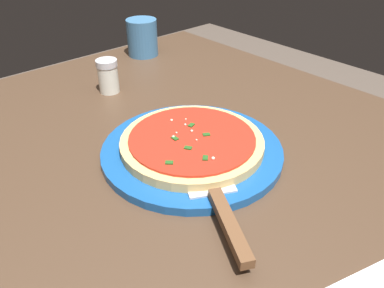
{
  "coord_description": "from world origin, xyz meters",
  "views": [
    {
      "loc": [
        0.43,
        -0.39,
        1.14
      ],
      "look_at": [
        0.04,
        -0.04,
        0.8
      ],
      "focal_mm": 35.53,
      "sensor_mm": 36.0,
      "label": 1
    }
  ],
  "objects_px": {
    "serving_plate": "(192,150)",
    "pizza_server": "(220,205)",
    "parmesan_shaker": "(108,76)",
    "cup_tall_drink": "(142,38)",
    "pizza": "(192,142)"
  },
  "relations": [
    {
      "from": "serving_plate",
      "to": "pizza",
      "type": "height_order",
      "value": "pizza"
    },
    {
      "from": "serving_plate",
      "to": "cup_tall_drink",
      "type": "bearing_deg",
      "value": 153.53
    },
    {
      "from": "serving_plate",
      "to": "parmesan_shaker",
      "type": "height_order",
      "value": "parmesan_shaker"
    },
    {
      "from": "pizza",
      "to": "parmesan_shaker",
      "type": "distance_m",
      "value": 0.31
    },
    {
      "from": "cup_tall_drink",
      "to": "parmesan_shaker",
      "type": "relative_size",
      "value": 1.3
    },
    {
      "from": "serving_plate",
      "to": "pizza_server",
      "type": "xyz_separation_m",
      "value": [
        0.14,
        -0.07,
        0.01
      ]
    },
    {
      "from": "serving_plate",
      "to": "pizza_server",
      "type": "distance_m",
      "value": 0.15
    },
    {
      "from": "pizza_server",
      "to": "cup_tall_drink",
      "type": "bearing_deg",
      "value": 153.17
    },
    {
      "from": "serving_plate",
      "to": "pizza_server",
      "type": "height_order",
      "value": "pizza_server"
    },
    {
      "from": "pizza_server",
      "to": "parmesan_shaker",
      "type": "height_order",
      "value": "parmesan_shaker"
    },
    {
      "from": "pizza_server",
      "to": "parmesan_shaker",
      "type": "relative_size",
      "value": 2.9
    },
    {
      "from": "pizza",
      "to": "pizza_server",
      "type": "relative_size",
      "value": 1.11
    },
    {
      "from": "parmesan_shaker",
      "to": "cup_tall_drink",
      "type": "bearing_deg",
      "value": 126.01
    },
    {
      "from": "pizza_server",
      "to": "cup_tall_drink",
      "type": "relative_size",
      "value": 2.24
    },
    {
      "from": "pizza_server",
      "to": "pizza",
      "type": "bearing_deg",
      "value": 152.01
    }
  ]
}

